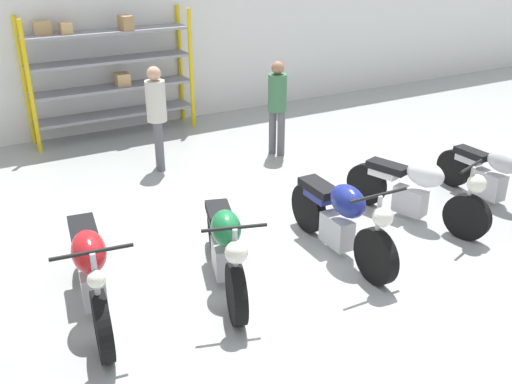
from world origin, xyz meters
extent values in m
plane|color=#9EA3A0|center=(0.00, 0.00, 0.00)|extent=(30.00, 30.00, 0.00)
cube|color=white|center=(0.00, 5.84, 1.80)|extent=(30.00, 0.08, 3.60)
cylinder|color=yellow|center=(-1.75, 5.20, 1.15)|extent=(0.08, 0.08, 2.30)
cylinder|color=yellow|center=(1.26, 5.20, 1.15)|extent=(0.08, 0.08, 2.30)
cylinder|color=yellow|center=(-1.75, 5.75, 1.15)|extent=(0.08, 0.08, 2.30)
cylinder|color=yellow|center=(1.26, 5.75, 1.15)|extent=(0.08, 0.08, 2.30)
cube|color=gray|center=(-0.24, 5.47, 0.41)|extent=(3.01, 0.55, 0.05)
cube|color=gray|center=(-0.24, 5.47, 0.92)|extent=(3.01, 0.55, 0.05)
cube|color=gray|center=(-0.24, 5.47, 1.43)|extent=(3.01, 0.55, 0.05)
cube|color=gray|center=(-0.24, 5.47, 1.95)|extent=(3.01, 0.55, 0.05)
cube|color=tan|center=(-1.33, 5.61, 2.08)|extent=(0.29, 0.22, 0.22)
cube|color=tan|center=(-0.96, 5.48, 2.07)|extent=(0.20, 0.32, 0.19)
cube|color=tan|center=(-0.04, 5.47, 1.06)|extent=(0.26, 0.31, 0.23)
cube|color=#A87F51|center=(0.09, 5.36, 2.10)|extent=(0.23, 0.32, 0.25)
cylinder|color=black|center=(-2.27, -0.78, 0.34)|extent=(0.22, 0.68, 0.67)
cylinder|color=black|center=(-2.07, 0.65, 0.34)|extent=(0.22, 0.68, 0.67)
cube|color=#ADADB2|center=(-2.16, -0.02, 0.30)|extent=(0.29, 0.48, 0.37)
ellipsoid|color=#B2191E|center=(-2.19, -0.18, 0.79)|extent=(0.41, 0.58, 0.39)
cube|color=black|center=(-2.10, 0.40, 0.73)|extent=(0.36, 0.63, 0.10)
cube|color=#B2191E|center=(-2.10, 0.40, 0.64)|extent=(0.29, 0.44, 0.12)
cylinder|color=#ADADB2|center=(-2.27, -0.76, 0.71)|extent=(0.06, 0.06, 0.75)
sphere|color=silver|center=(-2.28, -0.83, 0.87)|extent=(0.16, 0.16, 0.16)
cylinder|color=black|center=(-2.26, -0.73, 1.09)|extent=(0.71, 0.14, 0.04)
cylinder|color=black|center=(-0.96, -0.90, 0.32)|extent=(0.32, 0.64, 0.63)
cylinder|color=black|center=(-0.53, 0.47, 0.32)|extent=(0.32, 0.64, 0.63)
cube|color=#ADADB2|center=(-0.73, -0.17, 0.28)|extent=(0.36, 0.49, 0.37)
ellipsoid|color=#196B38|center=(-0.78, -0.33, 0.75)|extent=(0.45, 0.54, 0.38)
cube|color=black|center=(-0.63, 0.15, 0.69)|extent=(0.40, 0.55, 0.10)
cube|color=#196B38|center=(-0.60, 0.23, 0.60)|extent=(0.32, 0.40, 0.12)
cylinder|color=#ADADB2|center=(-0.96, -0.88, 0.68)|extent=(0.06, 0.06, 0.72)
sphere|color=silver|center=(-0.98, -0.95, 0.82)|extent=(0.23, 0.23, 0.23)
cylinder|color=black|center=(-0.95, -0.85, 1.03)|extent=(0.62, 0.23, 0.04)
cylinder|color=black|center=(0.71, -1.03, 0.33)|extent=(0.14, 0.65, 0.65)
cylinder|color=black|center=(0.75, 0.34, 0.33)|extent=(0.14, 0.65, 0.65)
cube|color=#ADADB2|center=(0.73, -0.30, 0.29)|extent=(0.23, 0.45, 0.37)
ellipsoid|color=navy|center=(0.73, -0.47, 0.76)|extent=(0.34, 0.55, 0.38)
cube|color=black|center=(0.75, 0.12, 0.71)|extent=(0.28, 0.60, 0.10)
cube|color=navy|center=(0.75, 0.10, 0.62)|extent=(0.24, 0.42, 0.12)
cylinder|color=#ADADB2|center=(0.71, -1.01, 0.69)|extent=(0.05, 0.05, 0.73)
sphere|color=silver|center=(0.71, -1.08, 0.84)|extent=(0.23, 0.23, 0.23)
cylinder|color=black|center=(0.71, -0.98, 1.05)|extent=(0.75, 0.06, 0.04)
cylinder|color=black|center=(2.38, -0.83, 0.30)|extent=(0.29, 0.62, 0.61)
cylinder|color=black|center=(1.94, 0.61, 0.30)|extent=(0.29, 0.62, 0.61)
cube|color=#ADADB2|center=(2.15, -0.06, 0.27)|extent=(0.34, 0.48, 0.36)
ellipsoid|color=silver|center=(2.20, -0.22, 0.71)|extent=(0.43, 0.58, 0.35)
cube|color=black|center=(2.04, 0.31, 0.66)|extent=(0.40, 0.61, 0.10)
cube|color=silver|center=(2.02, 0.36, 0.57)|extent=(0.31, 0.44, 0.12)
cylinder|color=#ADADB2|center=(2.38, -0.81, 0.64)|extent=(0.06, 0.06, 0.68)
sphere|color=silver|center=(2.40, -0.88, 0.78)|extent=(0.24, 0.24, 0.24)
cylinder|color=black|center=(2.37, -0.78, 0.98)|extent=(0.55, 0.20, 0.04)
cylinder|color=black|center=(3.55, 0.47, 0.29)|extent=(0.13, 0.58, 0.57)
cube|color=#ADADB2|center=(3.55, -0.20, 0.26)|extent=(0.23, 0.47, 0.39)
ellipsoid|color=#B7B7BF|center=(3.56, -0.37, 0.67)|extent=(0.27, 0.51, 0.31)
cube|color=black|center=(3.55, 0.18, 0.62)|extent=(0.22, 0.54, 0.10)
cube|color=#B7B7BF|center=(3.55, 0.22, 0.53)|extent=(0.19, 0.38, 0.12)
cylinder|color=#595960|center=(-0.14, 3.43, 0.41)|extent=(0.13, 0.13, 0.83)
cylinder|color=#595960|center=(-0.18, 3.26, 0.41)|extent=(0.13, 0.13, 0.83)
cylinder|color=beige|center=(-0.16, 3.35, 1.15)|extent=(0.39, 0.39, 0.65)
sphere|color=tan|center=(-0.16, 3.35, 1.59)|extent=(0.22, 0.22, 0.22)
cylinder|color=#595960|center=(1.85, 3.07, 0.40)|extent=(0.13, 0.13, 0.80)
cylinder|color=#595960|center=(1.92, 2.90, 0.40)|extent=(0.13, 0.13, 0.80)
cylinder|color=#3F724C|center=(1.89, 2.99, 1.11)|extent=(0.43, 0.43, 0.63)
sphere|color=#9E7051|center=(1.89, 2.99, 1.53)|extent=(0.22, 0.22, 0.22)
camera|label=1|loc=(-3.13, -5.12, 3.59)|focal=40.00mm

